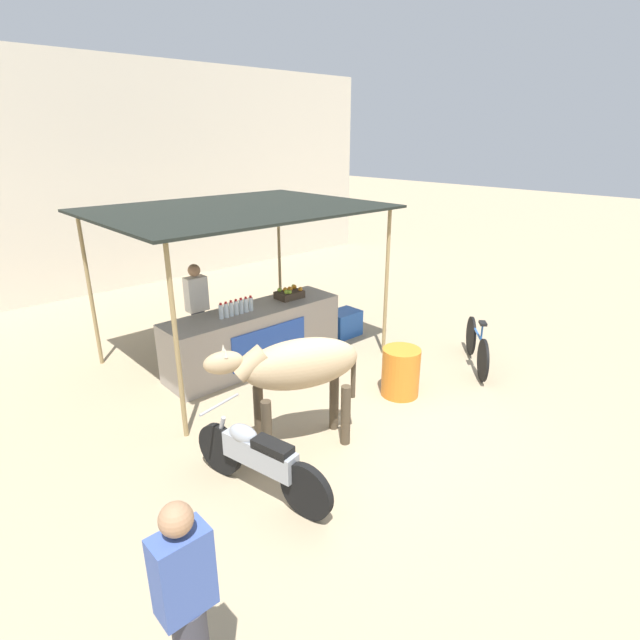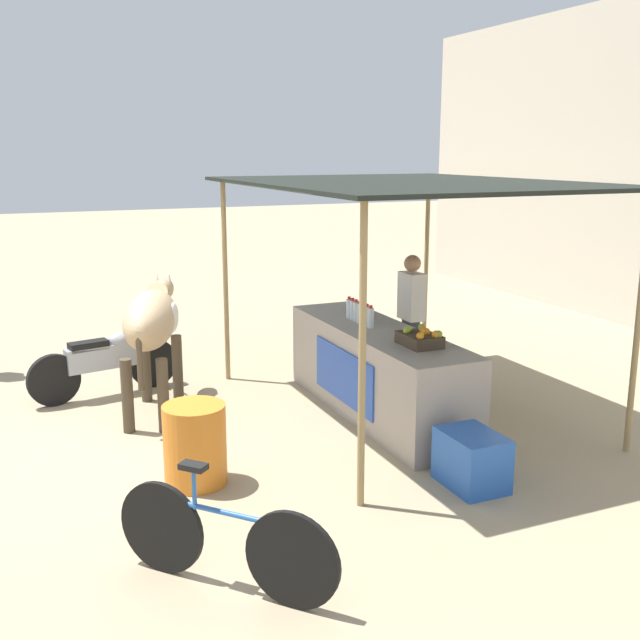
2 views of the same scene
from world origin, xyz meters
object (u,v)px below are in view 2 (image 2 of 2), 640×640
at_px(water_barrel, 195,444).
at_px(bicycle_leaning, 223,540).
at_px(cooler_box, 472,460).
at_px(stall_counter, 377,372).
at_px(fruit_crate, 420,338).
at_px(motorcycle_parked, 107,360).
at_px(vendor_behind_counter, 411,322).
at_px(cow, 153,322).

distance_m(water_barrel, bicycle_leaning, 1.68).
distance_m(cooler_box, bicycle_leaning, 2.49).
distance_m(stall_counter, fruit_crate, 0.96).
distance_m(stall_counter, water_barrel, 2.46).
height_order(fruit_crate, motorcycle_parked, fruit_crate).
bearing_deg(bicycle_leaning, stall_counter, 136.17).
bearing_deg(bicycle_leaning, water_barrel, 172.16).
distance_m(fruit_crate, cooler_box, 1.42).
distance_m(vendor_behind_counter, bicycle_leaning, 4.58).
bearing_deg(water_barrel, cow, 178.75).
distance_m(vendor_behind_counter, water_barrel, 3.42).
xyz_separation_m(cooler_box, cow, (-2.92, -2.13, 0.79)).
bearing_deg(bicycle_leaning, cow, 175.67).
bearing_deg(motorcycle_parked, water_barrel, 7.41).
distance_m(fruit_crate, water_barrel, 2.43).
height_order(cooler_box, cow, cow).
height_order(water_barrel, bicycle_leaning, bicycle_leaning).
height_order(cow, motorcycle_parked, cow).
height_order(stall_counter, cow, cow).
xyz_separation_m(stall_counter, water_barrel, (0.94, -2.27, -0.12)).
height_order(motorcycle_parked, bicycle_leaning, motorcycle_parked).
xyz_separation_m(cow, motorcycle_parked, (-0.86, -0.40, -0.61)).
bearing_deg(stall_counter, cow, -113.54).
relative_size(fruit_crate, cooler_box, 0.73).
xyz_separation_m(water_barrel, motorcycle_parked, (-2.77, -0.36, 0.07)).
height_order(stall_counter, cooler_box, stall_counter).
relative_size(cooler_box, bicycle_leaning, 0.48).
xyz_separation_m(cooler_box, bicycle_leaning, (0.65, -2.40, 0.11)).
bearing_deg(cow, vendor_behind_counter, 82.60).
relative_size(vendor_behind_counter, motorcycle_parked, 0.93).
xyz_separation_m(cow, bicycle_leaning, (3.57, -0.27, -0.69)).
distance_m(vendor_behind_counter, cooler_box, 2.74).
xyz_separation_m(stall_counter, cow, (-0.97, -2.23, 0.55)).
relative_size(cooler_box, cow, 0.33).
xyz_separation_m(stall_counter, cooler_box, (1.95, -0.10, -0.24)).
relative_size(water_barrel, cow, 0.39).
bearing_deg(cooler_box, water_barrel, -114.84).
bearing_deg(stall_counter, cooler_box, -2.86).
height_order(vendor_behind_counter, cow, vendor_behind_counter).
height_order(water_barrel, motorcycle_parked, motorcycle_parked).
relative_size(stall_counter, water_barrel, 4.20).
distance_m(fruit_crate, motorcycle_parked, 3.79).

